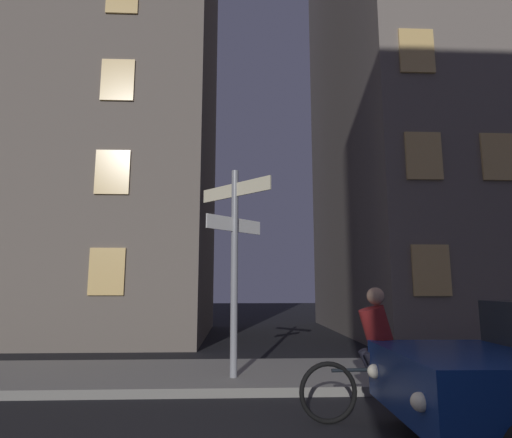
% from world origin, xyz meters
% --- Properties ---
extents(sidewalk_kerb, '(40.00, 2.53, 0.14)m').
position_xyz_m(sidewalk_kerb, '(0.00, 5.77, 0.07)').
color(sidewalk_kerb, gray).
rests_on(sidewalk_kerb, ground_plane).
extents(signpost, '(1.20, 1.20, 3.52)m').
position_xyz_m(signpost, '(-0.45, 5.26, 2.24)').
color(signpost, gray).
rests_on(signpost, sidewalk_kerb).
extents(cyclist, '(1.82, 0.36, 1.61)m').
position_xyz_m(cyclist, '(1.31, 3.33, 0.75)').
color(cyclist, black).
rests_on(cyclist, ground_plane).
extents(building_left_block, '(13.89, 7.00, 18.66)m').
position_xyz_m(building_left_block, '(-8.35, 12.38, 9.33)').
color(building_left_block, '#6B6056').
rests_on(building_left_block, ground_plane).
extents(building_right_block, '(9.53, 9.86, 19.73)m').
position_xyz_m(building_right_block, '(7.96, 12.62, 9.86)').
color(building_right_block, slate).
rests_on(building_right_block, ground_plane).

